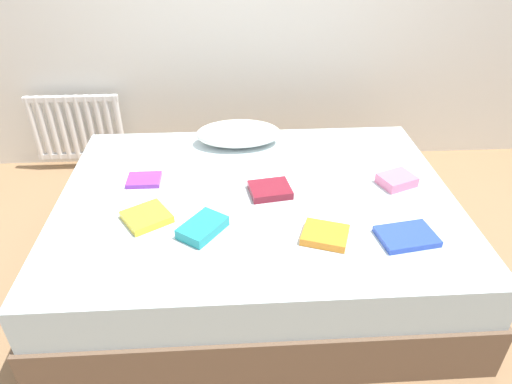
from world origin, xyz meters
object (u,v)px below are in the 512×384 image
object	(u,v)px
pillow	(238,134)
textbook_purple	(144,180)
textbook_blue	(407,236)
bed	(257,234)
textbook_teal	(203,228)
textbook_orange	(325,235)
textbook_maroon	(270,190)
textbook_pink	(397,180)
radiator	(77,128)
textbook_yellow	(147,217)

from	to	relation	value
pillow	textbook_purple	distance (m)	0.65
textbook_blue	textbook_purple	size ratio (longest dim) A/B	1.42
bed	textbook_purple	world-z (taller)	textbook_purple
textbook_teal	textbook_orange	bearing A→B (deg)	-61.25
textbook_maroon	textbook_pink	bearing A→B (deg)	-5.20
bed	textbook_teal	xyz separation A→B (m)	(-0.26, -0.29, 0.28)
textbook_orange	textbook_blue	xyz separation A→B (m)	(0.35, -0.03, -0.00)
radiator	textbook_teal	distance (m)	1.79
radiator	pillow	bearing A→B (deg)	-29.19
bed	pillow	distance (m)	0.64
radiator	textbook_orange	xyz separation A→B (m)	(1.51, -1.57, 0.18)
bed	textbook_pink	distance (m)	0.78
textbook_pink	textbook_blue	world-z (taller)	textbook_pink
textbook_yellow	textbook_teal	bearing A→B (deg)	-54.11
pillow	textbook_blue	bearing A→B (deg)	-53.33
bed	pillow	xyz separation A→B (m)	(-0.07, 0.55, 0.32)
bed	radiator	size ratio (longest dim) A/B	3.08
textbook_pink	textbook_blue	bearing A→B (deg)	-124.36
textbook_pink	pillow	bearing A→B (deg)	125.53
textbook_maroon	textbook_orange	distance (m)	0.43
textbook_orange	textbook_purple	bearing A→B (deg)	168.85
bed	textbook_maroon	distance (m)	0.28
textbook_yellow	textbook_pink	xyz separation A→B (m)	(1.25, 0.23, 0.01)
textbook_pink	radiator	bearing A→B (deg)	127.35
textbook_yellow	textbook_teal	world-z (taller)	textbook_teal
bed	textbook_pink	world-z (taller)	textbook_pink
pillow	textbook_orange	size ratio (longest dim) A/B	2.58
textbook_orange	textbook_yellow	distance (m)	0.82
radiator	textbook_teal	bearing A→B (deg)	-56.86
textbook_orange	textbook_maroon	bearing A→B (deg)	139.37
radiator	textbook_pink	world-z (taller)	radiator
textbook_maroon	textbook_blue	size ratio (longest dim) A/B	0.82
textbook_orange	textbook_blue	world-z (taller)	textbook_orange
textbook_orange	textbook_purple	xyz separation A→B (m)	(-0.86, 0.52, -0.01)
textbook_yellow	textbook_pink	bearing A→B (deg)	-21.65
radiator	textbook_pink	bearing A→B (deg)	-30.49
pillow	textbook_maroon	distance (m)	0.57
textbook_yellow	textbook_blue	distance (m)	1.17
textbook_teal	textbook_maroon	bearing A→B (deg)	-10.84
textbook_blue	bed	bearing A→B (deg)	138.95
textbook_blue	textbook_purple	world-z (taller)	textbook_blue
bed	textbook_blue	xyz separation A→B (m)	(0.63, -0.39, 0.27)
pillow	radiator	bearing A→B (deg)	150.81
textbook_maroon	textbook_orange	bearing A→B (deg)	-69.52
pillow	textbook_pink	distance (m)	0.95
radiator	textbook_yellow	world-z (taller)	radiator
radiator	textbook_maroon	size ratio (longest dim) A/B	3.25
radiator	textbook_maroon	distance (m)	1.77
textbook_pink	textbook_maroon	bearing A→B (deg)	161.51
pillow	textbook_purple	bearing A→B (deg)	-141.27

